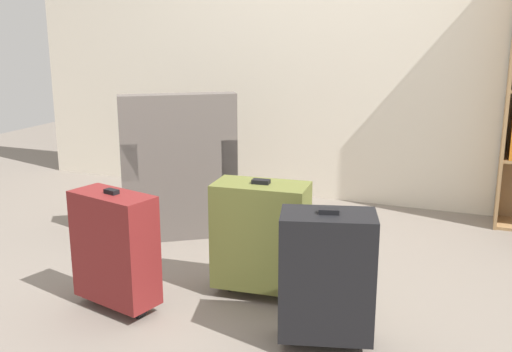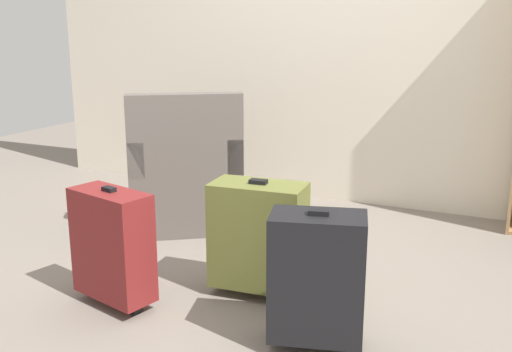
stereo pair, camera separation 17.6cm
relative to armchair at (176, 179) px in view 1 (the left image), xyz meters
The scene contains 7 objects.
ground_plane 1.14m from the armchair, 43.03° to the right, with size 8.93×8.93×0.00m, color slate.
back_wall 1.62m from the armchair, 51.72° to the left, with size 5.10×0.10×2.60m, color beige.
armchair is the anchor object (origin of this frame).
mug 0.67m from the armchair, ahead, with size 0.12×0.08×0.10m.
suitcase_dark_red 1.21m from the armchair, 74.77° to the right, with size 0.44×0.28×0.58m.
suitcase_olive 1.18m from the armchair, 41.19° to the right, with size 0.47×0.27×0.59m.
suitcase_black 1.73m from the armchair, 40.85° to the right, with size 0.43×0.32×0.59m.
Camera 1 is at (1.06, -2.59, 1.30)m, focal length 41.90 mm.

